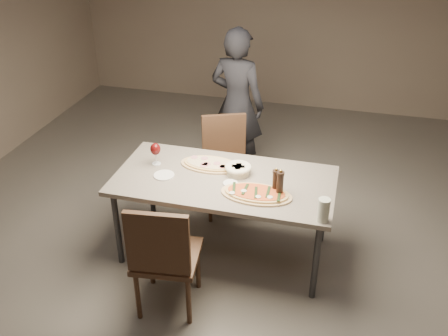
% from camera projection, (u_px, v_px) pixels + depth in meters
% --- Properties ---
extents(room, '(7.00, 7.00, 7.00)m').
position_uv_depth(room, '(224.00, 105.00, 3.75)').
color(room, '#5D5750').
rests_on(room, ground).
extents(dining_table, '(1.80, 0.90, 0.75)m').
position_uv_depth(dining_table, '(224.00, 184.00, 4.11)').
color(dining_table, gray).
rests_on(dining_table, ground).
extents(zucchini_pizza, '(0.56, 0.31, 0.05)m').
position_uv_depth(zucchini_pizza, '(256.00, 194.00, 3.85)').
color(zucchini_pizza, tan).
rests_on(zucchini_pizza, dining_table).
extents(ham_pizza, '(0.52, 0.29, 0.04)m').
position_uv_depth(ham_pizza, '(211.00, 164.00, 4.25)').
color(ham_pizza, tan).
rests_on(ham_pizza, dining_table).
extents(bread_basket, '(0.22, 0.22, 0.08)m').
position_uv_depth(bread_basket, '(238.00, 169.00, 4.12)').
color(bread_basket, beige).
rests_on(bread_basket, dining_table).
extents(oil_dish, '(0.12, 0.12, 0.01)m').
position_uv_depth(oil_dish, '(230.00, 183.00, 4.00)').
color(oil_dish, white).
rests_on(oil_dish, dining_table).
extents(pepper_mill_left, '(0.05, 0.05, 0.21)m').
position_uv_depth(pepper_mill_left, '(276.00, 181.00, 3.86)').
color(pepper_mill_left, black).
rests_on(pepper_mill_left, dining_table).
extents(pepper_mill_right, '(0.06, 0.06, 0.23)m').
position_uv_depth(pepper_mill_right, '(280.00, 184.00, 3.80)').
color(pepper_mill_right, black).
rests_on(pepper_mill_right, dining_table).
extents(carafe, '(0.09, 0.09, 0.18)m').
position_uv_depth(carafe, '(323.00, 210.00, 3.53)').
color(carafe, silver).
rests_on(carafe, dining_table).
extents(wine_glass, '(0.09, 0.09, 0.20)m').
position_uv_depth(wine_glass, '(155.00, 150.00, 4.22)').
color(wine_glass, silver).
rests_on(wine_glass, dining_table).
extents(side_plate, '(0.17, 0.17, 0.01)m').
position_uv_depth(side_plate, '(164.00, 175.00, 4.11)').
color(side_plate, white).
rests_on(side_plate, dining_table).
extents(chair_near, '(0.52, 0.52, 0.98)m').
position_uv_depth(chair_near, '(163.00, 254.00, 3.56)').
color(chair_near, '#40291B').
rests_on(chair_near, ground).
extents(chair_far, '(0.58, 0.58, 0.94)m').
position_uv_depth(chair_far, '(225.00, 159.00, 4.83)').
color(chair_far, '#40291B').
rests_on(chair_far, ground).
extents(diner, '(0.67, 0.51, 1.64)m').
position_uv_depth(diner, '(237.00, 104.00, 5.25)').
color(diner, black).
rests_on(diner, ground).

